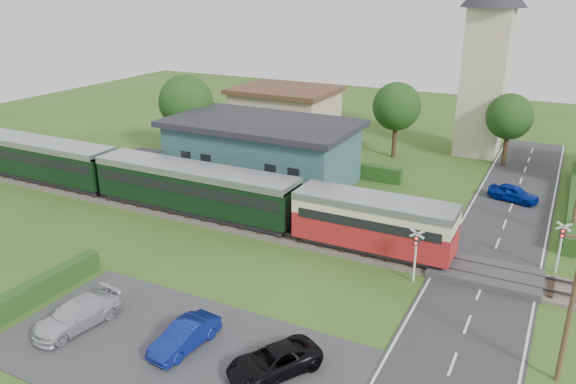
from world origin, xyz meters
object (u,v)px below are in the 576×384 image
at_px(crossing_signal_near, 416,248).
at_px(pedestrian_near, 295,203).
at_px(train, 160,181).
at_px(pedestrian_far, 173,176).
at_px(car_park_silver, 76,315).
at_px(equipment_hut, 144,167).
at_px(crossing_signal_far, 561,240).
at_px(car_park_dark, 274,361).
at_px(car_park_blue, 185,336).
at_px(car_on_road, 513,193).
at_px(station_building, 262,151).
at_px(church_tower, 488,49).
at_px(house_west, 285,112).

distance_m(crossing_signal_near, pedestrian_near, 11.15).
relative_size(train, pedestrian_far, 28.85).
xyz_separation_m(car_park_silver, pedestrian_far, (-8.17, 18.02, 0.46)).
bearing_deg(pedestrian_near, equipment_hut, 8.40).
relative_size(crossing_signal_far, pedestrian_far, 2.19).
relative_size(equipment_hut, car_park_dark, 0.60).
xyz_separation_m(car_park_blue, car_park_dark, (4.54, 0.30, -0.04)).
relative_size(car_park_silver, pedestrian_near, 2.48).
height_order(crossing_signal_near, crossing_signal_far, same).
bearing_deg(crossing_signal_far, pedestrian_near, 179.84).
bearing_deg(pedestrian_far, car_park_dark, -147.38).
relative_size(train, car_park_blue, 11.38).
bearing_deg(equipment_hut, car_on_road, 20.43).
distance_m(car_on_road, pedestrian_far, 27.19).
xyz_separation_m(crossing_signal_near, car_park_dark, (-3.22, -10.77, -1.47)).
bearing_deg(station_building, crossing_signal_far, -15.63).
distance_m(station_building, car_on_road, 20.54).
bearing_deg(car_on_road, church_tower, 36.43).
xyz_separation_m(car_on_road, car_park_dark, (-6.74, -26.78, -0.03)).
distance_m(car_park_blue, pedestrian_far, 22.00).
xyz_separation_m(equipment_hut, church_tower, (23.00, 22.80, 8.48)).
bearing_deg(car_park_dark, train, 172.88).
bearing_deg(house_west, equipment_hut, -98.62).
bearing_deg(car_park_blue, equipment_hut, 141.17).
xyz_separation_m(crossing_signal_far, car_park_blue, (-14.96, -15.88, -1.44)).
height_order(equipment_hut, car_park_silver, equipment_hut).
xyz_separation_m(station_building, crossing_signal_far, (23.60, -6.60, -0.55)).
distance_m(church_tower, car_park_silver, 43.35).
bearing_deg(house_west, crossing_signal_far, -35.77).
bearing_deg(church_tower, car_park_dark, -92.66).
distance_m(church_tower, car_on_road, 16.40).
height_order(car_park_blue, car_park_silver, car_park_silver).
distance_m(crossing_signal_far, car_on_road, 11.88).
bearing_deg(train, equipment_hut, 143.40).
xyz_separation_m(crossing_signal_near, crossing_signal_far, (7.20, 4.80, 0.00)).
relative_size(pedestrian_near, pedestrian_far, 1.22).
bearing_deg(pedestrian_far, house_west, -16.27).
xyz_separation_m(train, crossing_signal_far, (27.29, 2.39, -0.04)).
bearing_deg(train, crossing_signal_far, 5.01).
height_order(church_tower, house_west, church_tower).
height_order(equipment_hut, pedestrian_far, equipment_hut).
bearing_deg(car_on_road, train, 134.73).
height_order(car_park_silver, car_park_dark, car_park_silver).
bearing_deg(pedestrian_far, crossing_signal_far, -107.53).
relative_size(station_building, car_on_road, 4.23).
bearing_deg(car_park_blue, crossing_signal_near, 61.24).
bearing_deg(crossing_signal_far, crossing_signal_near, -146.31).
xyz_separation_m(car_park_dark, pedestrian_near, (-6.79, 15.62, 0.70)).
xyz_separation_m(station_building, car_park_dark, (13.18, -22.18, -2.03)).
xyz_separation_m(car_park_blue, car_park_silver, (-5.79, -1.03, 0.03)).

